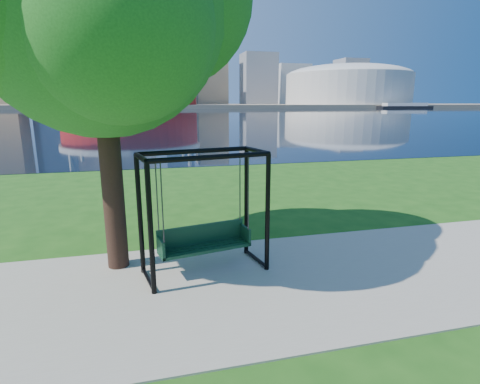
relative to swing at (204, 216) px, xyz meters
name	(u,v)px	position (x,y,z in m)	size (l,w,h in m)	color
ground	(239,273)	(0.61, -0.22, -1.10)	(900.00, 900.00, 0.00)	#1E5114
path	(246,284)	(0.61, -0.72, -1.09)	(120.00, 4.00, 0.03)	#9E937F
river	(151,114)	(0.61, 101.78, -1.09)	(900.00, 180.00, 0.02)	black
far_bank	(146,106)	(0.61, 305.78, -0.10)	(900.00, 228.00, 2.00)	#937F60
stadium	(129,84)	(-9.39, 234.78, 13.13)	(83.00, 83.00, 32.00)	maroon
arena	(348,84)	(135.61, 234.78, 14.77)	(84.00, 84.00, 26.56)	beige
skyline	(138,61)	(-3.66, 319.18, 34.79)	(392.00, 66.00, 96.50)	gray
swing	(204,216)	(0.00, 0.00, 0.00)	(2.37, 1.38, 2.28)	black
park_tree	(95,0)	(-1.64, 0.67, 3.66)	(5.52, 4.99, 6.86)	black
barge	(405,106)	(145.82, 186.39, 0.30)	(31.60, 11.44, 3.09)	black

